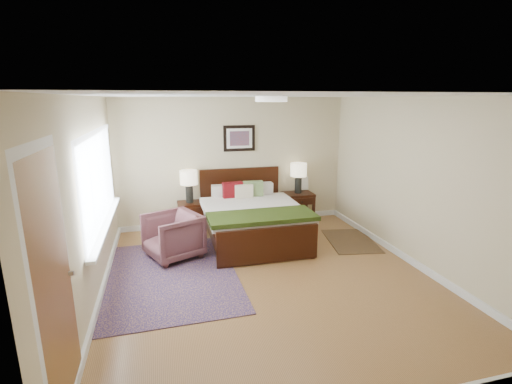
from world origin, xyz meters
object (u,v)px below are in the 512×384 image
at_px(lamp_left, 189,181).
at_px(bed, 252,212).
at_px(nightstand_right, 298,204).
at_px(lamp_right, 299,173).
at_px(rug_persian, 171,275).
at_px(armchair, 173,236).
at_px(nightstand_left, 190,209).

bearing_deg(lamp_left, bed, -37.86).
height_order(nightstand_right, lamp_right, lamp_right).
distance_m(lamp_right, rug_persian, 3.37).
xyz_separation_m(lamp_left, armchair, (-0.37, -1.21, -0.62)).
bearing_deg(rug_persian, lamp_left, 75.58).
xyz_separation_m(armchair, rug_persian, (-0.07, -0.65, -0.35)).
distance_m(nightstand_left, nightstand_right, 2.19).
height_order(nightstand_right, armchair, armchair).
bearing_deg(nightstand_left, rug_persian, -103.62).
bearing_deg(nightstand_right, armchair, -154.97).
xyz_separation_m(nightstand_left, rug_persian, (-0.44, -1.83, -0.43)).
xyz_separation_m(lamp_right, armchair, (-2.56, -1.21, -0.66)).
xyz_separation_m(bed, nightstand_left, (-1.02, 0.77, -0.08)).
height_order(nightstand_left, lamp_right, lamp_right).
relative_size(lamp_left, armchair, 0.77).
height_order(bed, lamp_right, lamp_right).
distance_m(bed, nightstand_left, 1.28).
relative_size(nightstand_left, armchair, 0.70).
xyz_separation_m(bed, rug_persian, (-1.46, -1.06, -0.51)).
bearing_deg(nightstand_left, armchair, -107.44).
xyz_separation_m(nightstand_left, nightstand_right, (2.18, 0.01, -0.07)).
distance_m(nightstand_right, lamp_left, 2.27).
xyz_separation_m(lamp_left, lamp_right, (2.18, 0.00, 0.04)).
bearing_deg(nightstand_right, lamp_right, 90.00).
distance_m(bed, rug_persian, 1.88).
height_order(lamp_right, armchair, lamp_right).
relative_size(nightstand_right, lamp_left, 0.99).
bearing_deg(armchair, lamp_left, 139.57).
relative_size(nightstand_left, rug_persian, 0.22).
bearing_deg(armchair, rug_persian, -29.55).
height_order(armchair, rug_persian, armchair).
bearing_deg(lamp_left, lamp_right, 0.00).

